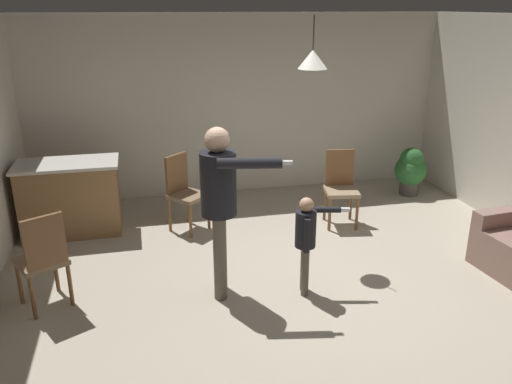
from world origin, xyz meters
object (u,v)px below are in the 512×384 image
object	(u,v)px
person_adult	(220,195)
dining_chair_by_counter	(341,185)
dining_chair_near_wall	(43,257)
potted_plant_corner	(411,169)
dining_chair_centre_back	(184,190)
kitchen_counter	(71,198)
person_child	(307,235)

from	to	relation	value
person_adult	dining_chair_by_counter	distance (m)	2.41
dining_chair_near_wall	potted_plant_corner	bearing A→B (deg)	-5.25
dining_chair_by_counter	dining_chair_centre_back	bearing A→B (deg)	2.37
kitchen_counter	dining_chair_by_counter	xyz separation A→B (m)	(3.48, -0.49, 0.07)
dining_chair_by_counter	dining_chair_centre_back	xyz separation A→B (m)	(-2.05, 0.27, 0.00)
dining_chair_by_counter	potted_plant_corner	xyz separation A→B (m)	(1.48, 0.81, -0.13)
dining_chair_by_counter	dining_chair_centre_back	world-z (taller)	same
dining_chair_centre_back	dining_chair_near_wall	bearing A→B (deg)	5.00
kitchen_counter	dining_chair_near_wall	bearing A→B (deg)	-91.91
person_adult	dining_chair_centre_back	xyz separation A→B (m)	(-0.20, 1.73, -0.54)
potted_plant_corner	kitchen_counter	bearing A→B (deg)	-176.28
dining_chair_by_counter	dining_chair_near_wall	size ratio (longest dim) A/B	1.00
kitchen_counter	potted_plant_corner	size ratio (longest dim) A/B	1.69
dining_chair_centre_back	potted_plant_corner	size ratio (longest dim) A/B	1.34
person_child	dining_chair_centre_back	xyz separation A→B (m)	(-1.04, 1.90, -0.10)
person_child	dining_chair_near_wall	xyz separation A→B (m)	(-2.53, 0.29, -0.10)
person_child	dining_chair_by_counter	bearing A→B (deg)	161.12
kitchen_counter	person_adult	distance (m)	2.61
kitchen_counter	potted_plant_corner	xyz separation A→B (m)	(4.96, 0.32, -0.07)
person_child	dining_chair_by_counter	size ratio (longest dim) A/B	1.04
person_child	potted_plant_corner	distance (m)	3.50
person_adult	kitchen_counter	bearing A→B (deg)	-129.10
person_adult	dining_chair_centre_back	world-z (taller)	person_adult
person_child	potted_plant_corner	bearing A→B (deg)	147.34
kitchen_counter	potted_plant_corner	distance (m)	4.98
dining_chair_centre_back	potted_plant_corner	world-z (taller)	dining_chair_centre_back
person_adult	dining_chair_centre_back	distance (m)	1.82
dining_chair_centre_back	potted_plant_corner	bearing A→B (deg)	146.36
kitchen_counter	dining_chair_near_wall	size ratio (longest dim) A/B	1.26
dining_chair_near_wall	person_adult	bearing A→B (deg)	-32.46
person_adult	dining_chair_near_wall	xyz separation A→B (m)	(-1.69, 0.12, -0.54)
kitchen_counter	potted_plant_corner	bearing A→B (deg)	3.72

